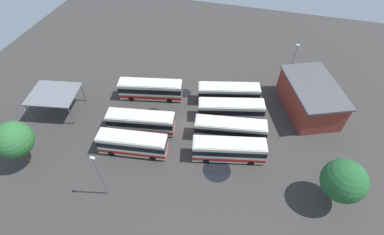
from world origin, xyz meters
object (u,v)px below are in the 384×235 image
(bus_row0_slot2, at_px, (230,129))
(maintenance_shelter, at_px, (53,94))
(lamp_post_mid_lot, at_px, (292,65))
(bus_row1_slot2, at_px, (141,122))
(bus_row1_slot0, at_px, (151,89))
(lamp_post_far_corner, at_px, (100,175))
(depot_building, at_px, (310,97))
(bus_row1_slot3, at_px, (133,144))
(bus_row0_slot0, at_px, (229,93))
(bus_row0_slot3, at_px, (229,150))
(bus_row0_slot1, at_px, (231,110))
(tree_northwest, at_px, (344,181))
(tree_north_edge, at_px, (14,140))

(bus_row0_slot2, relative_size, maintenance_shelter, 1.30)
(lamp_post_mid_lot, bearing_deg, bus_row1_slot2, 37.86)
(bus_row1_slot0, bearing_deg, lamp_post_far_corner, 93.45)
(depot_building, bearing_deg, bus_row1_slot3, 33.00)
(bus_row0_slot0, distance_m, bus_row0_slot3, 12.49)
(bus_row0_slot3, distance_m, bus_row1_slot0, 18.67)
(bus_row0_slot0, xyz_separation_m, bus_row0_slot1, (-1.09, 3.98, 0.00))
(bus_row1_slot2, bearing_deg, tree_northwest, 170.15)
(bus_row0_slot3, relative_size, bus_row1_slot2, 1.00)
(depot_building, bearing_deg, tree_north_edge, 29.48)
(lamp_post_far_corner, bearing_deg, bus_row0_slot1, -126.30)
(depot_building, bearing_deg, bus_row0_slot2, 39.78)
(depot_building, distance_m, maintenance_shelter, 43.49)
(bus_row1_slot2, height_order, lamp_post_far_corner, lamp_post_far_corner)
(bus_row1_slot2, xyz_separation_m, lamp_post_mid_lot, (-22.34, -17.37, 3.19))
(tree_northwest, bearing_deg, lamp_post_far_corner, 13.37)
(bus_row1_slot0, bearing_deg, depot_building, -170.93)
(bus_row1_slot3, xyz_separation_m, lamp_post_mid_lot, (-21.86, -21.82, 3.19))
(tree_northwest, bearing_deg, bus_row0_slot0, -42.88)
(bus_row0_slot3, xyz_separation_m, bus_row1_slot0, (16.02, -9.60, 0.00))
(depot_building, height_order, lamp_post_mid_lot, lamp_post_mid_lot)
(bus_row0_slot0, height_order, bus_row0_slot2, same)
(maintenance_shelter, bearing_deg, bus_row0_slot0, -160.13)
(bus_row0_slot1, distance_m, depot_building, 13.95)
(tree_northwest, bearing_deg, bus_row0_slot2, -25.83)
(bus_row0_slot1, bearing_deg, tree_north_edge, 31.78)
(bus_row0_slot0, height_order, lamp_post_mid_lot, lamp_post_mid_lot)
(bus_row1_slot3, distance_m, maintenance_shelter, 16.93)
(tree_north_edge, bearing_deg, maintenance_shelter, -80.96)
(bus_row0_slot2, relative_size, bus_row1_slot2, 1.03)
(bus_row0_slot2, xyz_separation_m, bus_row1_slot2, (14.16, 2.22, -0.00))
(bus_row0_slot1, bearing_deg, bus_row1_slot0, -4.99)
(bus_row0_slot2, xyz_separation_m, maintenance_shelter, (29.78, 1.82, 1.93))
(bus_row1_slot2, distance_m, maintenance_shelter, 15.75)
(bus_row1_slot0, bearing_deg, bus_row1_slot2, 99.88)
(depot_building, relative_size, tree_northwest, 1.86)
(bus_row0_slot1, bearing_deg, bus_row0_slot3, 97.88)
(tree_north_edge, bearing_deg, bus_row1_slot2, -143.14)
(bus_row0_slot0, height_order, lamp_post_far_corner, lamp_post_far_corner)
(bus_row0_slot1, height_order, lamp_post_mid_lot, lamp_post_mid_lot)
(bus_row1_slot2, xyz_separation_m, maintenance_shelter, (15.62, -0.40, 1.93))
(bus_row0_slot1, distance_m, lamp_post_far_corner, 23.25)
(bus_row0_slot0, distance_m, tree_northwest, 23.14)
(bus_row1_slot0, height_order, depot_building, depot_building)
(bus_row1_slot0, xyz_separation_m, bus_row1_slot2, (-1.37, 7.85, -0.00))
(bus_row0_slot2, distance_m, lamp_post_mid_lot, 17.51)
(bus_row1_slot3, xyz_separation_m, maintenance_shelter, (16.11, -4.86, 1.94))
(bus_row0_slot3, height_order, bus_row1_slot0, same)
(bus_row0_slot3, relative_size, bus_row1_slot0, 0.95)
(lamp_post_mid_lot, bearing_deg, maintenance_shelter, 24.08)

